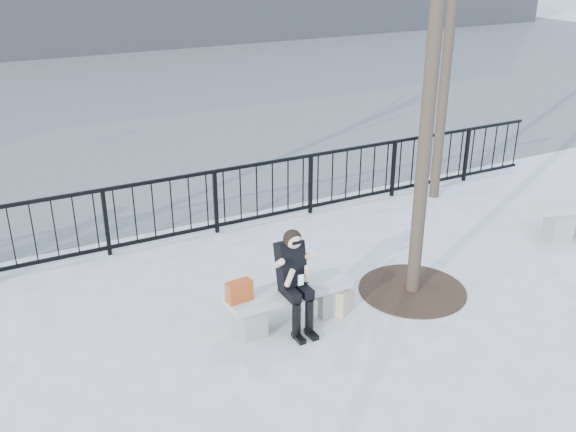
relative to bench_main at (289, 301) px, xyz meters
name	(u,v)px	position (x,y,z in m)	size (l,w,h in m)	color
ground	(289,321)	(0.00, 0.00, -0.30)	(120.00, 120.00, 0.00)	#969691
street_surface	(71,93)	(0.00, 15.00, -0.30)	(60.00, 23.00, 0.01)	#474747
railing	(204,204)	(0.00, 3.00, 0.25)	(14.00, 0.06, 1.10)	black
tree_grate	(412,290)	(1.90, -0.10, -0.29)	(1.50, 1.50, 0.02)	black
bench_main	(289,301)	(0.00, 0.00, 0.00)	(1.65, 0.46, 0.49)	slate
seated_woman	(295,281)	(0.00, -0.16, 0.37)	(0.50, 0.64, 1.34)	black
handbag	(239,291)	(-0.68, 0.02, 0.32)	(0.32, 0.15, 0.26)	#A23A13
shopping_bag	(344,300)	(0.76, -0.12, -0.12)	(0.38, 0.14, 0.36)	beige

